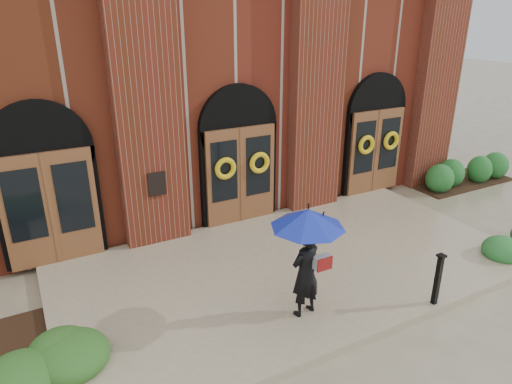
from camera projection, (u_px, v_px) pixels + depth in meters
ground at (297, 272)px, 9.94m from camera, size 90.00×90.00×0.00m
landing at (294, 266)px, 10.03m from camera, size 10.00×5.30×0.15m
church_building at (162, 67)px, 15.83m from camera, size 16.20×12.53×7.00m
man_with_umbrella at (307, 242)px, 7.84m from camera, size 1.49×1.49×2.07m
metal_post at (438, 278)px, 8.44m from camera, size 0.15×0.15×1.04m
hedge_wall_right at (461, 170)px, 15.06m from camera, size 3.33×1.33×0.85m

